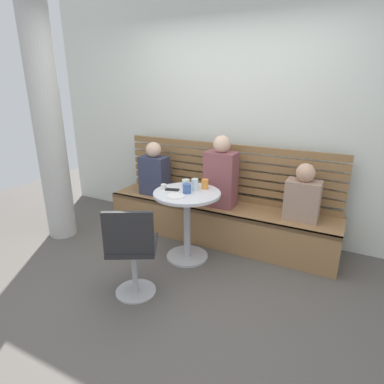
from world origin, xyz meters
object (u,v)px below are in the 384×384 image
Objects in this scene: person_child_left at (154,171)px; phone_on_table at (172,190)px; cup_mug_blue at (187,188)px; cup_espresso_small at (164,187)px; white_chair at (132,250)px; person_child_middle at (303,195)px; cup_glass_short at (186,183)px; cup_glass_tall at (195,185)px; cafe_table at (187,213)px; person_adult at (221,175)px; plate_small at (176,196)px; booth_bench at (217,222)px; cup_tumbler_orange at (205,184)px.

person_child_left is 4.71× the size of phone_on_table.
cup_mug_blue is at bearing -110.32° from phone_on_table.
white_chair is at bearing -77.80° from cup_espresso_small.
person_child_middle is 10.58× the size of cup_espresso_small.
person_child_middle reaches higher than cup_glass_short.
person_child_middle is 1.10m from cup_glass_tall.
cafe_table is at bearing 119.07° from cup_mug_blue.
person_child_middle is 1.20m from cup_glass_short.
person_child_middle is at bearing 20.06° from cup_glass_short.
white_chair reaches higher than phone_on_table.
person_adult is 4.74× the size of plate_small.
cup_mug_blue is 0.18m from phone_on_table.
cup_espresso_small is 0.40× the size of phone_on_table.
phone_on_table is (0.58, -0.54, 0.01)m from person_child_left.
cup_glass_short is at bearing 90.08° from white_chair.
person_adult is at bearing 75.56° from plate_small.
person_child_middle is at bearing 0.98° from booth_bench.
cup_glass_short is 0.21m from cup_tumbler_orange.
phone_on_table is at bearing -115.22° from cup_glass_short.
booth_bench is 0.89m from plate_small.
person_child_middle is at bearing 0.95° from person_child_left.
cup_mug_blue is at bearing 1.95° from cup_espresso_small.
cup_glass_tall reaches higher than cup_espresso_small.
person_adult reaches higher than cup_glass_tall.
cafe_table is 7.40× the size of cup_tumbler_orange.
cup_mug_blue is 0.68× the size of phone_on_table.
person_child_middle is 4.23× the size of phone_on_table.
cup_glass_tall is at bearing 22.42° from cup_espresso_small.
cafe_table is 9.25× the size of cup_glass_short.
white_chair is 15.18× the size of cup_espresso_small.
person_child_middle is 5.93× the size of cup_tumbler_orange.
cup_espresso_small is at bearing 85.40° from phone_on_table.
cup_mug_blue is (-0.13, -0.55, -0.02)m from person_adult.
person_adult is 0.89m from person_child_left.
cafe_table is 6.17× the size of cup_glass_tall.
person_child_left is at bearing 131.21° from cup_espresso_small.
cafe_table is 0.92× the size of person_adult.
cup_glass_short reaches higher than booth_bench.
cup_mug_blue is at bearing -117.20° from cup_tumbler_orange.
cafe_table is at bearing -101.86° from booth_bench.
person_child_left is at bearing 116.17° from white_chair.
person_child_middle is 4.94× the size of cup_glass_tall.
white_chair is 1.78m from person_child_middle.
cafe_table is 1.12× the size of person_child_left.
cafe_table is at bearing -105.40° from person_adult.
cup_glass_tall is (0.79, -0.43, 0.07)m from person_child_left.
booth_bench is at bearing 90.40° from cup_tumbler_orange.
cup_glass_short is at bearing 121.81° from cup_mug_blue.
person_child_left is at bearing 151.14° from cup_glass_tall.
cup_tumbler_orange is at bearing -72.24° from phone_on_table.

